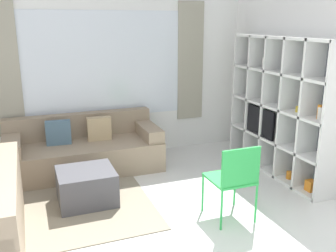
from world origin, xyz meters
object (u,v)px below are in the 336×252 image
(ottoman, at_px, (87,187))
(folding_chair, at_px, (234,176))
(shelving_unit, at_px, (281,108))
(couch_main, at_px, (84,151))

(ottoman, bearing_deg, folding_chair, -35.03)
(shelving_unit, height_order, couch_main, shelving_unit)
(ottoman, relative_size, folding_chair, 0.76)
(shelving_unit, relative_size, ottoman, 3.02)
(folding_chair, bearing_deg, couch_main, -58.14)
(couch_main, relative_size, folding_chair, 2.48)
(couch_main, bearing_deg, ottoman, -97.51)
(couch_main, distance_m, folding_chair, 2.41)
(couch_main, distance_m, ottoman, 1.06)
(couch_main, height_order, ottoman, couch_main)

